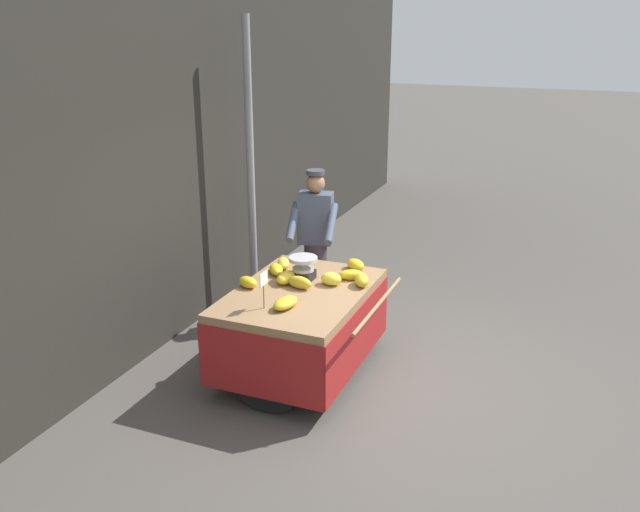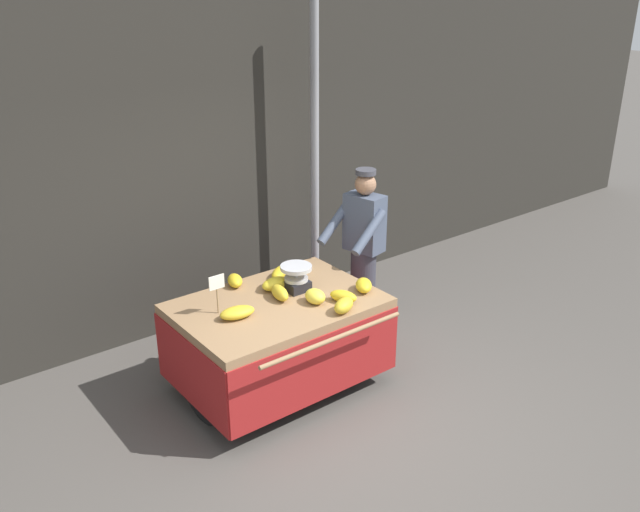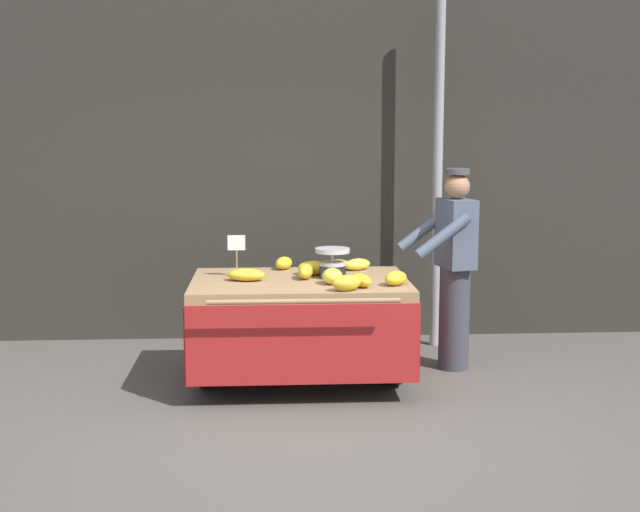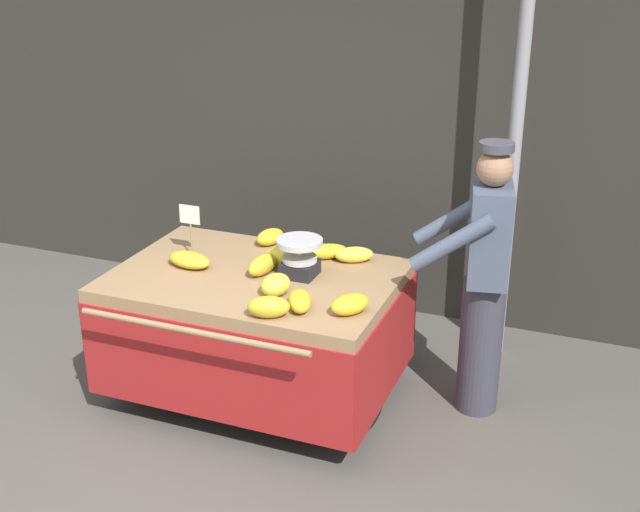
{
  "view_description": "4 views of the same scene",
  "coord_description": "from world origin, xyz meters",
  "px_view_note": "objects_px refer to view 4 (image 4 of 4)",
  "views": [
    {
      "loc": [
        -5.5,
        -1.46,
        3.29
      ],
      "look_at": [
        0.43,
        0.97,
        1.04
      ],
      "focal_mm": 38.31,
      "sensor_mm": 36.0,
      "label": 1
    },
    {
      "loc": [
        -2.96,
        -3.35,
        3.45
      ],
      "look_at": [
        0.44,
        1.03,
        1.13
      ],
      "focal_mm": 38.01,
      "sensor_mm": 36.0,
      "label": 2
    },
    {
      "loc": [
        -0.31,
        -5.74,
        2.07
      ],
      "look_at": [
        0.08,
        0.9,
        1.06
      ],
      "focal_mm": 48.3,
      "sensor_mm": 36.0,
      "label": 3
    },
    {
      "loc": [
        1.99,
        -3.16,
        2.86
      ],
      "look_at": [
        0.37,
        0.95,
        1.05
      ],
      "focal_mm": 46.27,
      "sensor_mm": 36.0,
      "label": 4
    }
  ],
  "objects_px": {
    "price_sign": "(190,219)",
    "banana_bunch_2": "(269,307)",
    "banana_bunch_1": "(350,304)",
    "banana_bunch_5": "(189,260)",
    "banana_bunch_6": "(276,285)",
    "banana_cart": "(256,307)",
    "banana_bunch_0": "(286,257)",
    "street_pole": "(517,121)",
    "banana_bunch_4": "(354,255)",
    "banana_bunch_9": "(263,265)",
    "banana_bunch_3": "(326,251)",
    "banana_bunch_8": "(300,301)",
    "banana_bunch_7": "(270,237)",
    "vendor_person": "(483,281)",
    "weighing_scale": "(300,257)"
  },
  "relations": [
    {
      "from": "banana_bunch_4",
      "to": "banana_bunch_6",
      "type": "bearing_deg",
      "value": -112.29
    },
    {
      "from": "banana_bunch_1",
      "to": "banana_bunch_3",
      "type": "distance_m",
      "value": 0.81
    },
    {
      "from": "banana_bunch_4",
      "to": "banana_bunch_9",
      "type": "distance_m",
      "value": 0.59
    },
    {
      "from": "banana_bunch_0",
      "to": "banana_bunch_9",
      "type": "height_order",
      "value": "banana_bunch_9"
    },
    {
      "from": "banana_bunch_1",
      "to": "vendor_person",
      "type": "bearing_deg",
      "value": 49.13
    },
    {
      "from": "banana_bunch_2",
      "to": "banana_bunch_7",
      "type": "distance_m",
      "value": 1.08
    },
    {
      "from": "street_pole",
      "to": "banana_bunch_1",
      "type": "height_order",
      "value": "street_pole"
    },
    {
      "from": "banana_bunch_0",
      "to": "banana_bunch_6",
      "type": "relative_size",
      "value": 1.28
    },
    {
      "from": "banana_bunch_4",
      "to": "banana_bunch_9",
      "type": "height_order",
      "value": "banana_bunch_9"
    },
    {
      "from": "banana_bunch_2",
      "to": "vendor_person",
      "type": "bearing_deg",
      "value": 41.91
    },
    {
      "from": "banana_bunch_3",
      "to": "banana_bunch_9",
      "type": "distance_m",
      "value": 0.46
    },
    {
      "from": "price_sign",
      "to": "banana_bunch_2",
      "type": "relative_size",
      "value": 1.47
    },
    {
      "from": "banana_bunch_2",
      "to": "vendor_person",
      "type": "xyz_separation_m",
      "value": [
        0.99,
        0.89,
        -0.05
      ]
    },
    {
      "from": "banana_cart",
      "to": "banana_bunch_2",
      "type": "distance_m",
      "value": 0.66
    },
    {
      "from": "banana_bunch_1",
      "to": "vendor_person",
      "type": "distance_m",
      "value": 0.91
    },
    {
      "from": "banana_bunch_6",
      "to": "banana_cart",
      "type": "bearing_deg",
      "value": 138.0
    },
    {
      "from": "banana_bunch_0",
      "to": "banana_bunch_7",
      "type": "bearing_deg",
      "value": 129.82
    },
    {
      "from": "banana_bunch_0",
      "to": "banana_bunch_3",
      "type": "xyz_separation_m",
      "value": [
        0.19,
        0.2,
        -0.01
      ]
    },
    {
      "from": "banana_bunch_1",
      "to": "banana_bunch_5",
      "type": "bearing_deg",
      "value": 167.64
    },
    {
      "from": "banana_cart",
      "to": "price_sign",
      "type": "xyz_separation_m",
      "value": [
        -0.5,
        0.12,
        0.47
      ]
    },
    {
      "from": "banana_bunch_5",
      "to": "vendor_person",
      "type": "height_order",
      "value": "vendor_person"
    },
    {
      "from": "banana_bunch_5",
      "to": "banana_bunch_7",
      "type": "distance_m",
      "value": 0.62
    },
    {
      "from": "price_sign",
      "to": "vendor_person",
      "type": "height_order",
      "value": "vendor_person"
    },
    {
      "from": "banana_bunch_3",
      "to": "banana_bunch_5",
      "type": "xyz_separation_m",
      "value": [
        -0.73,
        -0.45,
        0.0
      ]
    },
    {
      "from": "street_pole",
      "to": "banana_bunch_8",
      "type": "bearing_deg",
      "value": -119.62
    },
    {
      "from": "street_pole",
      "to": "banana_bunch_3",
      "type": "bearing_deg",
      "value": -141.91
    },
    {
      "from": "banana_cart",
      "to": "price_sign",
      "type": "relative_size",
      "value": 5.1
    },
    {
      "from": "banana_bunch_6",
      "to": "banana_bunch_2",
      "type": "bearing_deg",
      "value": -73.26
    },
    {
      "from": "banana_bunch_1",
      "to": "banana_cart",
      "type": "bearing_deg",
      "value": 157.73
    },
    {
      "from": "banana_cart",
      "to": "banana_bunch_9",
      "type": "bearing_deg",
      "value": 28.72
    },
    {
      "from": "banana_bunch_2",
      "to": "banana_bunch_1",
      "type": "bearing_deg",
      "value": 26.94
    },
    {
      "from": "street_pole",
      "to": "banana_bunch_6",
      "type": "xyz_separation_m",
      "value": [
        -1.08,
        -1.41,
        -0.74
      ]
    },
    {
      "from": "weighing_scale",
      "to": "banana_bunch_8",
      "type": "bearing_deg",
      "value": -67.26
    },
    {
      "from": "banana_cart",
      "to": "banana_bunch_9",
      "type": "xyz_separation_m",
      "value": [
        0.05,
        0.02,
        0.28
      ]
    },
    {
      "from": "banana_bunch_2",
      "to": "banana_bunch_6",
      "type": "xyz_separation_m",
      "value": [
        -0.08,
        0.28,
        0.0
      ]
    },
    {
      "from": "banana_bunch_5",
      "to": "banana_bunch_4",
      "type": "bearing_deg",
      "value": 26.13
    },
    {
      "from": "banana_bunch_0",
      "to": "banana_bunch_1",
      "type": "bearing_deg",
      "value": -39.61
    },
    {
      "from": "street_pole",
      "to": "banana_bunch_0",
      "type": "height_order",
      "value": "street_pole"
    },
    {
      "from": "banana_bunch_8",
      "to": "banana_bunch_9",
      "type": "xyz_separation_m",
      "value": [
        -0.4,
        0.37,
        0.01
      ]
    },
    {
      "from": "weighing_scale",
      "to": "banana_bunch_9",
      "type": "relative_size",
      "value": 1.1
    },
    {
      "from": "banana_cart",
      "to": "banana_bunch_7",
      "type": "xyz_separation_m",
      "value": [
        -0.12,
        0.49,
        0.27
      ]
    },
    {
      "from": "banana_bunch_1",
      "to": "banana_bunch_6",
      "type": "relative_size",
      "value": 1.14
    },
    {
      "from": "banana_bunch_2",
      "to": "banana_bunch_7",
      "type": "xyz_separation_m",
      "value": [
        -0.45,
        0.99,
        -0.01
      ]
    },
    {
      "from": "banana_bunch_3",
      "to": "banana_cart",
      "type": "bearing_deg",
      "value": -127.82
    },
    {
      "from": "price_sign",
      "to": "banana_bunch_9",
      "type": "xyz_separation_m",
      "value": [
        0.55,
        -0.1,
        -0.19
      ]
    },
    {
      "from": "price_sign",
      "to": "banana_bunch_7",
      "type": "xyz_separation_m",
      "value": [
        0.38,
        0.37,
        -0.19
      ]
    },
    {
      "from": "banana_cart",
      "to": "banana_bunch_1",
      "type": "distance_m",
      "value": 0.83
    },
    {
      "from": "price_sign",
      "to": "banana_bunch_5",
      "type": "xyz_separation_m",
      "value": [
        0.08,
        -0.17,
        -0.2
      ]
    },
    {
      "from": "weighing_scale",
      "to": "banana_bunch_7",
      "type": "relative_size",
      "value": 1.3
    },
    {
      "from": "banana_bunch_7",
      "to": "banana_bunch_6",
      "type": "bearing_deg",
      "value": -62.96
    }
  ]
}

